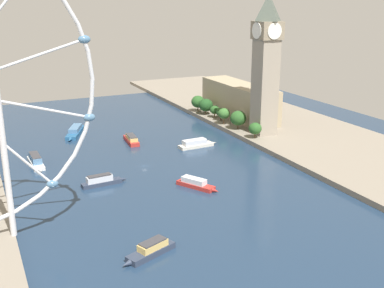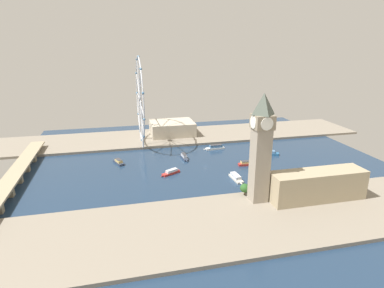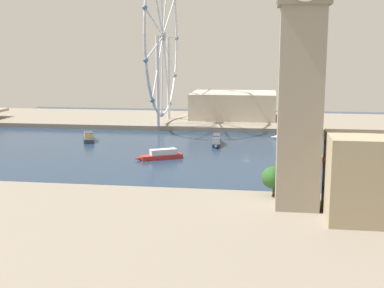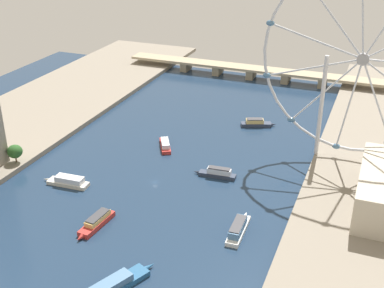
{
  "view_description": "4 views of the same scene",
  "coord_description": "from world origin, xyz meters",
  "px_view_note": "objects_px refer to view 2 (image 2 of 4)",
  "views": [
    {
      "loc": [
        86.24,
        248.01,
        93.7
      ],
      "look_at": [
        -18.85,
        24.05,
        17.48
      ],
      "focal_mm": 45.21,
      "sensor_mm": 36.0,
      "label": 1
    },
    {
      "loc": [
        -324.64,
        92.91,
        132.55
      ],
      "look_at": [
        18.02,
        11.45,
        21.61
      ],
      "focal_mm": 30.19,
      "sensor_mm": 36.0,
      "label": 2
    },
    {
      "loc": [
        -258.72,
        -10.04,
        53.2
      ],
      "look_at": [
        -14.56,
        25.88,
        8.27
      ],
      "focal_mm": 48.28,
      "sensor_mm": 36.0,
      "label": 3
    },
    {
      "loc": [
        107.45,
        -216.76,
        138.74
      ],
      "look_at": [
        7.53,
        36.26,
        8.27
      ],
      "focal_mm": 47.37,
      "sensor_mm": 36.0,
      "label": 4
    }
  ],
  "objects_px": {
    "tour_boat_2": "(171,172)",
    "clock_tower": "(261,147)",
    "parliament_block": "(317,185)",
    "tour_boat_4": "(236,178)",
    "river_bridge": "(14,177)",
    "tour_boat_5": "(215,147)",
    "tour_boat_0": "(184,157)",
    "ferris_wheel": "(140,100)",
    "tour_boat_1": "(266,153)",
    "tour_boat_3": "(118,162)",
    "tour_boat_6": "(248,163)",
    "riverside_hall": "(172,128)"
  },
  "relations": [
    {
      "from": "tour_boat_5",
      "to": "tour_boat_4",
      "type": "bearing_deg",
      "value": 83.07
    },
    {
      "from": "tour_boat_1",
      "to": "tour_boat_6",
      "type": "xyz_separation_m",
      "value": [
        -29.63,
        35.47,
        0.04
      ]
    },
    {
      "from": "tour_boat_2",
      "to": "ferris_wheel",
      "type": "bearing_deg",
      "value": -108.5
    },
    {
      "from": "ferris_wheel",
      "to": "tour_boat_0",
      "type": "height_order",
      "value": "ferris_wheel"
    },
    {
      "from": "tour_boat_5",
      "to": "tour_boat_2",
      "type": "bearing_deg",
      "value": 42.39
    },
    {
      "from": "parliament_block",
      "to": "tour_boat_6",
      "type": "height_order",
      "value": "parliament_block"
    },
    {
      "from": "tour_boat_2",
      "to": "clock_tower",
      "type": "bearing_deg",
      "value": 98.15
    },
    {
      "from": "parliament_block",
      "to": "tour_boat_3",
      "type": "height_order",
      "value": "parliament_block"
    },
    {
      "from": "tour_boat_4",
      "to": "parliament_block",
      "type": "bearing_deg",
      "value": 35.95
    },
    {
      "from": "tour_boat_0",
      "to": "tour_boat_1",
      "type": "bearing_deg",
      "value": 81.28
    },
    {
      "from": "tour_boat_3",
      "to": "tour_boat_4",
      "type": "distance_m",
      "value": 136.77
    },
    {
      "from": "tour_boat_2",
      "to": "tour_boat_5",
      "type": "relative_size",
      "value": 0.81
    },
    {
      "from": "ferris_wheel",
      "to": "tour_boat_6",
      "type": "xyz_separation_m",
      "value": [
        -103.68,
        -110.21,
        -59.55
      ]
    },
    {
      "from": "clock_tower",
      "to": "tour_boat_2",
      "type": "distance_m",
      "value": 112.8
    },
    {
      "from": "clock_tower",
      "to": "tour_boat_2",
      "type": "xyz_separation_m",
      "value": [
        80.66,
        61.78,
        -48.99
      ]
    },
    {
      "from": "clock_tower",
      "to": "parliament_block",
      "type": "distance_m",
      "value": 61.85
    },
    {
      "from": "clock_tower",
      "to": "parliament_block",
      "type": "relative_size",
      "value": 1.1
    },
    {
      "from": "tour_boat_3",
      "to": "tour_boat_1",
      "type": "bearing_deg",
      "value": -114.69
    },
    {
      "from": "parliament_block",
      "to": "tour_boat_4",
      "type": "bearing_deg",
      "value": 39.24
    },
    {
      "from": "tour_boat_0",
      "to": "tour_boat_3",
      "type": "distance_m",
      "value": 76.83
    },
    {
      "from": "tour_boat_0",
      "to": "tour_boat_4",
      "type": "xyz_separation_m",
      "value": [
        -72.08,
        -38.27,
        -0.15
      ]
    },
    {
      "from": "river_bridge",
      "to": "tour_boat_0",
      "type": "xyz_separation_m",
      "value": [
        29.83,
        -177.43,
        -4.65
      ]
    },
    {
      "from": "tour_boat_3",
      "to": "tour_boat_5",
      "type": "relative_size",
      "value": 0.83
    },
    {
      "from": "clock_tower",
      "to": "riverside_hall",
      "type": "height_order",
      "value": "clock_tower"
    },
    {
      "from": "tour_boat_4",
      "to": "tour_boat_2",
      "type": "bearing_deg",
      "value": -118.87
    },
    {
      "from": "river_bridge",
      "to": "tour_boat_5",
      "type": "bearing_deg",
      "value": -75.94
    },
    {
      "from": "clock_tower",
      "to": "tour_boat_1",
      "type": "xyz_separation_m",
      "value": [
        115.14,
        -63.2,
        -48.85
      ]
    },
    {
      "from": "tour_boat_1",
      "to": "tour_boat_3",
      "type": "height_order",
      "value": "tour_boat_3"
    },
    {
      "from": "parliament_block",
      "to": "tour_boat_1",
      "type": "height_order",
      "value": "parliament_block"
    },
    {
      "from": "tour_boat_4",
      "to": "tour_boat_0",
      "type": "bearing_deg",
      "value": -155.32
    },
    {
      "from": "riverside_hall",
      "to": "ferris_wheel",
      "type": "bearing_deg",
      "value": 124.95
    },
    {
      "from": "tour_boat_4",
      "to": "tour_boat_6",
      "type": "height_order",
      "value": "tour_boat_6"
    },
    {
      "from": "tour_boat_4",
      "to": "riverside_hall",
      "type": "bearing_deg",
      "value": -171.62
    },
    {
      "from": "ferris_wheel",
      "to": "tour_boat_1",
      "type": "relative_size",
      "value": 3.22
    },
    {
      "from": "riverside_hall",
      "to": "tour_boat_4",
      "type": "xyz_separation_m",
      "value": [
        -171.01,
        -35.34,
        -10.37
      ]
    },
    {
      "from": "tour_boat_1",
      "to": "tour_boat_4",
      "type": "xyz_separation_m",
      "value": [
        -64.03,
        63.21,
        0.04
      ]
    },
    {
      "from": "clock_tower",
      "to": "parliament_block",
      "type": "xyz_separation_m",
      "value": [
        -9.98,
        -49.88,
        -35.19
      ]
    },
    {
      "from": "tour_boat_2",
      "to": "tour_boat_4",
      "type": "xyz_separation_m",
      "value": [
        -29.56,
        -61.77,
        0.18
      ]
    },
    {
      "from": "riverside_hall",
      "to": "tour_boat_3",
      "type": "distance_m",
      "value": 126.08
    },
    {
      "from": "tour_boat_3",
      "to": "river_bridge",
      "type": "bearing_deg",
      "value": 85.95
    },
    {
      "from": "tour_boat_0",
      "to": "tour_boat_1",
      "type": "xyz_separation_m",
      "value": [
        -8.05,
        -101.49,
        -0.2
      ]
    },
    {
      "from": "parliament_block",
      "to": "river_bridge",
      "type": "bearing_deg",
      "value": 68.74
    },
    {
      "from": "clock_tower",
      "to": "parliament_block",
      "type": "bearing_deg",
      "value": -101.32
    },
    {
      "from": "riverside_hall",
      "to": "tour_boat_2",
      "type": "height_order",
      "value": "riverside_hall"
    },
    {
      "from": "tour_boat_2",
      "to": "parliament_block",
      "type": "bearing_deg",
      "value": 111.63
    },
    {
      "from": "parliament_block",
      "to": "tour_boat_0",
      "type": "height_order",
      "value": "parliament_block"
    },
    {
      "from": "tour_boat_2",
      "to": "tour_boat_6",
      "type": "distance_m",
      "value": 89.64
    },
    {
      "from": "river_bridge",
      "to": "tour_boat_2",
      "type": "bearing_deg",
      "value": -94.71
    },
    {
      "from": "clock_tower",
      "to": "ferris_wheel",
      "type": "xyz_separation_m",
      "value": [
        189.18,
        82.48,
        10.74
      ]
    },
    {
      "from": "ferris_wheel",
      "to": "tour_boat_0",
      "type": "bearing_deg",
      "value": -146.19
    }
  ]
}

